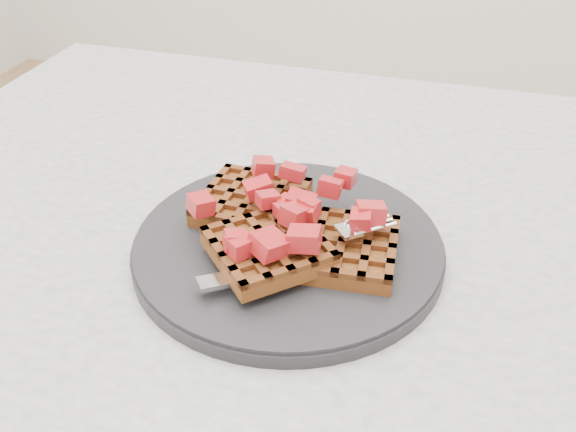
% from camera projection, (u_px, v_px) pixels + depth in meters
% --- Properties ---
extents(table, '(1.20, 0.80, 0.75)m').
position_uv_depth(table, '(414.00, 348.00, 0.63)').
color(table, silver).
rests_on(table, ground).
extents(plate, '(0.27, 0.27, 0.02)m').
position_uv_depth(plate, '(288.00, 246.00, 0.57)').
color(plate, black).
rests_on(plate, table).
extents(waffles, '(0.19, 0.18, 0.03)m').
position_uv_depth(waffles, '(287.00, 231.00, 0.55)').
color(waffles, brown).
rests_on(waffles, plate).
extents(strawberry_pile, '(0.15, 0.15, 0.02)m').
position_uv_depth(strawberry_pile, '(288.00, 202.00, 0.54)').
color(strawberry_pile, '#930006').
rests_on(strawberry_pile, waffles).
extents(fork, '(0.15, 0.13, 0.02)m').
position_uv_depth(fork, '(313.00, 258.00, 0.52)').
color(fork, silver).
rests_on(fork, plate).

